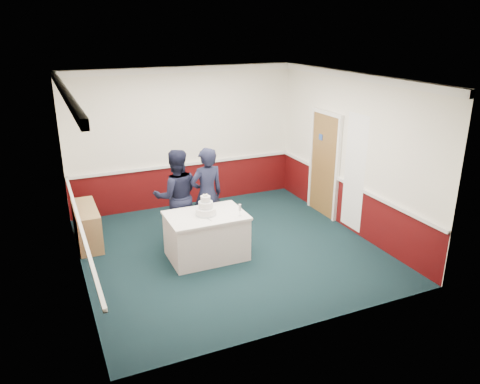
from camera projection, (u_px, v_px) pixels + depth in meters
name	position (u px, v px, depth m)	size (l,w,h in m)	color
ground	(230.00, 249.00, 8.39)	(5.00, 5.00, 0.00)	black
room_shell	(220.00, 134.00, 8.28)	(5.00, 5.00, 3.00)	white
sideboard	(87.00, 225.00, 8.51)	(0.41, 1.20, 0.70)	#A78951
cake_table	(206.00, 236.00, 7.99)	(1.32, 0.92, 0.79)	white
wedding_cake	(206.00, 208.00, 7.82)	(0.35, 0.35, 0.36)	white
cake_knife	(208.00, 219.00, 7.67)	(0.01, 0.22, 0.01)	silver
champagne_flute	(240.00, 208.00, 7.76)	(0.05, 0.05, 0.21)	silver
person_man	(177.00, 196.00, 8.47)	(0.84, 0.66, 1.74)	black
person_woman	(207.00, 195.00, 8.48)	(0.65, 0.42, 1.77)	black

